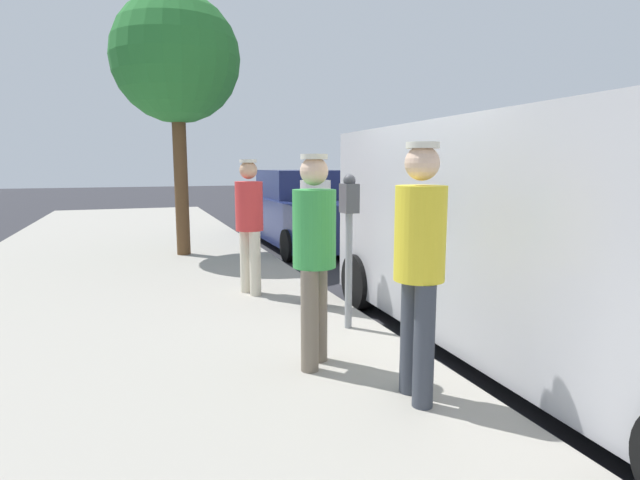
# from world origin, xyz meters

# --- Properties ---
(ground_plane) EXTENTS (80.00, 80.00, 0.00)m
(ground_plane) POSITION_xyz_m (0.00, 0.00, 0.00)
(ground_plane) COLOR #2D2D33
(sidewalk_slab) EXTENTS (5.00, 32.00, 0.15)m
(sidewalk_slab) POSITION_xyz_m (3.50, 0.00, 0.07)
(sidewalk_slab) COLOR #9E998E
(sidewalk_slab) RESTS_ON ground
(parking_meter_near) EXTENTS (0.14, 0.18, 1.52)m
(parking_meter_near) POSITION_xyz_m (1.35, -0.40, 1.18)
(parking_meter_near) COLOR gray
(parking_meter_near) RESTS_ON sidewalk_slab
(pedestrian_in_yellow) EXTENTS (0.34, 0.36, 1.75)m
(pedestrian_in_yellow) POSITION_xyz_m (1.53, 1.17, 1.16)
(pedestrian_in_yellow) COLOR #383D47
(pedestrian_in_yellow) RESTS_ON sidewalk_slab
(pedestrian_in_green) EXTENTS (0.34, 0.34, 1.69)m
(pedestrian_in_green) POSITION_xyz_m (1.99, 0.38, 1.12)
(pedestrian_in_green) COLOR #726656
(pedestrian_in_green) RESTS_ON sidewalk_slab
(pedestrian_in_gray) EXTENTS (0.34, 0.36, 1.71)m
(pedestrian_in_gray) POSITION_xyz_m (1.40, -1.23, 1.13)
(pedestrian_in_gray) COLOR #383D47
(pedestrian_in_gray) RESTS_ON sidewalk_slab
(pedestrian_in_red) EXTENTS (0.34, 0.35, 1.68)m
(pedestrian_in_red) POSITION_xyz_m (1.97, -2.06, 1.11)
(pedestrian_in_red) COLOR beige
(pedestrian_in_red) RESTS_ON sidewalk_slab
(parked_van) EXTENTS (2.24, 5.25, 2.15)m
(parked_van) POSITION_xyz_m (-0.15, 0.65, 1.15)
(parked_van) COLOR #BCBCC1
(parked_van) RESTS_ON ground
(parked_sedan_behind) EXTENTS (1.94, 4.40, 1.65)m
(parked_sedan_behind) POSITION_xyz_m (-0.19, -6.35, 0.75)
(parked_sedan_behind) COLOR navy
(parked_sedan_behind) RESTS_ON ground
(street_tree) EXTENTS (2.19, 2.19, 4.52)m
(street_tree) POSITION_xyz_m (2.49, -5.26, 3.55)
(street_tree) COLOR brown
(street_tree) RESTS_ON sidewalk_slab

